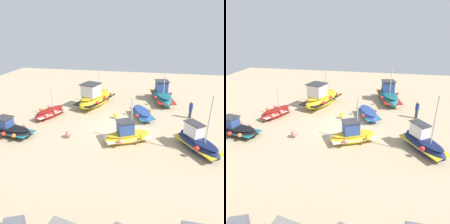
# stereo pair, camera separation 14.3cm
# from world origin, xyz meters

# --- Properties ---
(ground_plane) EXTENTS (44.06, 44.06, 0.00)m
(ground_plane) POSITION_xyz_m (0.00, 0.00, 0.00)
(ground_plane) COLOR tan
(fishing_boat_0) EXTENTS (3.65, 2.69, 3.28)m
(fishing_boat_0) POSITION_xyz_m (-1.08, 2.07, 0.57)
(fishing_boat_0) COLOR gold
(fishing_boat_0) RESTS_ON ground_plane
(fishing_boat_1) EXTENTS (3.51, 5.42, 3.64)m
(fishing_boat_1) POSITION_xyz_m (3.10, -4.67, 0.88)
(fishing_boat_1) COLOR gold
(fishing_boat_1) RESTS_ON ground_plane
(fishing_boat_2) EXTENTS (3.07, 3.69, 4.16)m
(fishing_boat_2) POSITION_xyz_m (-5.82, 2.31, 0.64)
(fishing_boat_2) COLOR navy
(fishing_boat_2) RESTS_ON ground_plane
(fishing_boat_3) EXTENTS (2.75, 5.39, 3.90)m
(fishing_boat_3) POSITION_xyz_m (-3.72, -7.28, 0.75)
(fishing_boat_3) COLOR #1E6670
(fishing_boat_3) RESTS_ON ground_plane
(fishing_boat_4) EXTENTS (2.47, 3.45, 2.75)m
(fishing_boat_4) POSITION_xyz_m (6.35, -1.10, 0.45)
(fishing_boat_4) COLOR maroon
(fishing_boat_4) RESTS_ON ground_plane
(fishing_boat_5) EXTENTS (2.50, 3.54, 0.88)m
(fishing_boat_5) POSITION_xyz_m (-1.86, -2.45, 0.45)
(fishing_boat_5) COLOR #2D4C9E
(fishing_boat_5) RESTS_ON ground_plane
(fishing_boat_6) EXTENTS (3.59, 2.17, 1.45)m
(fishing_boat_6) POSITION_xyz_m (7.77, 2.68, 0.47)
(fishing_boat_6) COLOR black
(fishing_boat_6) RESTS_ON ground_plane
(person_walking) EXTENTS (0.32, 0.32, 1.63)m
(person_walking) POSITION_xyz_m (-6.15, -3.22, 0.94)
(person_walking) COLOR #2D2D38
(person_walking) RESTS_ON ground_plane
(mooring_buoy_0) EXTENTS (0.48, 0.48, 0.58)m
(mooring_buoy_0) POSITION_xyz_m (3.31, 2.27, 0.34)
(mooring_buoy_0) COLOR #3F3F42
(mooring_buoy_0) RESTS_ON ground_plane
(mooring_buoy_1) EXTENTS (0.38, 0.38, 0.54)m
(mooring_buoy_1) POSITION_xyz_m (0.48, -1.89, 0.34)
(mooring_buoy_1) COLOR #3F3F42
(mooring_buoy_1) RESTS_ON ground_plane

